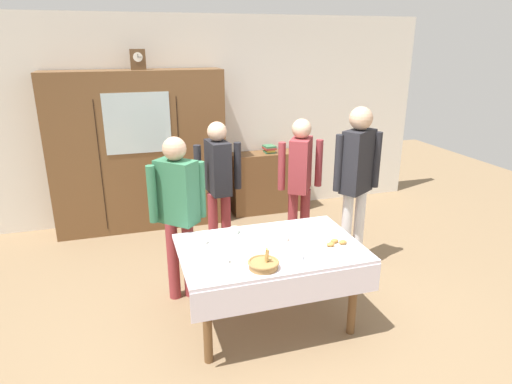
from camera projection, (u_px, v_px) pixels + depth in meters
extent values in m
plane|color=#846B4C|center=(262.00, 309.00, 4.12)|extent=(12.00, 12.00, 0.00)
cube|color=silver|center=(204.00, 119.00, 6.08)|extent=(6.40, 0.10, 2.70)
cylinder|color=brown|center=(207.00, 322.00, 3.34)|extent=(0.07, 0.07, 0.71)
cylinder|color=brown|center=(353.00, 296.00, 3.68)|extent=(0.07, 0.07, 0.71)
cylinder|color=brown|center=(192.00, 278.00, 3.96)|extent=(0.07, 0.07, 0.71)
cylinder|color=brown|center=(318.00, 259.00, 4.31)|extent=(0.07, 0.07, 0.71)
cube|color=silver|center=(270.00, 248.00, 3.70)|extent=(1.51, 0.97, 0.03)
cube|color=silver|center=(291.00, 292.00, 3.31)|extent=(1.51, 0.01, 0.24)
cube|color=brown|center=(139.00, 152.00, 5.67)|extent=(2.17, 0.45, 2.03)
cube|color=silver|center=(138.00, 123.00, 5.33)|extent=(0.78, 0.01, 0.73)
cube|color=black|center=(101.00, 167.00, 5.36)|extent=(0.01, 0.01, 1.63)
cube|color=black|center=(180.00, 161.00, 5.63)|extent=(0.01, 0.01, 1.63)
cube|color=brown|center=(138.00, 59.00, 5.32)|extent=(0.18, 0.10, 0.24)
cylinder|color=white|center=(138.00, 57.00, 5.26)|extent=(0.11, 0.01, 0.11)
cube|color=black|center=(138.00, 56.00, 5.25)|extent=(0.00, 0.00, 0.04)
cube|color=black|center=(140.00, 57.00, 5.26)|extent=(0.05, 0.00, 0.00)
cube|color=brown|center=(269.00, 182.00, 6.39)|extent=(1.08, 0.35, 0.87)
cube|color=#3D754C|center=(269.00, 152.00, 6.25)|extent=(0.15, 0.17, 0.02)
cube|color=#B29333|center=(269.00, 150.00, 6.24)|extent=(0.11, 0.18, 0.03)
cube|color=#99332D|center=(269.00, 148.00, 6.23)|extent=(0.16, 0.19, 0.03)
cube|color=#3D754C|center=(269.00, 146.00, 6.22)|extent=(0.16, 0.18, 0.03)
cylinder|color=silver|center=(234.00, 233.00, 3.94)|extent=(0.13, 0.13, 0.01)
cylinder|color=silver|center=(234.00, 230.00, 3.93)|extent=(0.08, 0.08, 0.05)
torus|color=silver|center=(239.00, 229.00, 3.93)|extent=(0.04, 0.01, 0.04)
cylinder|color=white|center=(298.00, 259.00, 3.47)|extent=(0.13, 0.13, 0.01)
cylinder|color=white|center=(298.00, 256.00, 3.46)|extent=(0.08, 0.08, 0.05)
torus|color=white|center=(303.00, 255.00, 3.47)|extent=(0.04, 0.01, 0.04)
cylinder|color=#47230F|center=(298.00, 253.00, 3.45)|extent=(0.06, 0.06, 0.01)
cylinder|color=white|center=(225.00, 263.00, 3.41)|extent=(0.13, 0.13, 0.01)
cylinder|color=white|center=(224.00, 259.00, 3.40)|extent=(0.08, 0.08, 0.05)
torus|color=white|center=(229.00, 258.00, 3.41)|extent=(0.04, 0.01, 0.04)
cylinder|color=#47230F|center=(224.00, 257.00, 3.40)|extent=(0.06, 0.06, 0.01)
cylinder|color=white|center=(283.00, 241.00, 3.78)|extent=(0.13, 0.13, 0.01)
cylinder|color=white|center=(284.00, 238.00, 3.77)|extent=(0.08, 0.08, 0.05)
torus|color=white|center=(288.00, 237.00, 3.78)|extent=(0.04, 0.01, 0.04)
cylinder|color=white|center=(203.00, 244.00, 3.73)|extent=(0.13, 0.13, 0.01)
cylinder|color=white|center=(203.00, 240.00, 3.72)|extent=(0.08, 0.08, 0.05)
torus|color=white|center=(207.00, 240.00, 3.73)|extent=(0.04, 0.01, 0.04)
cylinder|color=#9E7542|center=(263.00, 265.00, 3.34)|extent=(0.22, 0.22, 0.05)
torus|color=#9E7542|center=(263.00, 262.00, 3.33)|extent=(0.24, 0.24, 0.02)
cylinder|color=tan|center=(267.00, 257.00, 3.31)|extent=(0.02, 0.03, 0.12)
cylinder|color=tan|center=(267.00, 256.00, 3.32)|extent=(0.03, 0.03, 0.12)
cylinder|color=tan|center=(266.00, 255.00, 3.33)|extent=(0.02, 0.02, 0.12)
cylinder|color=white|center=(337.00, 246.00, 3.68)|extent=(0.28, 0.28, 0.01)
ellipsoid|color=#BC7F3D|center=(343.00, 242.00, 3.71)|extent=(0.07, 0.05, 0.04)
ellipsoid|color=#BC7F3D|center=(334.00, 241.00, 3.73)|extent=(0.07, 0.05, 0.04)
ellipsoid|color=#BC7F3D|center=(331.00, 244.00, 3.67)|extent=(0.07, 0.05, 0.04)
cube|color=silver|center=(290.00, 232.00, 3.98)|extent=(0.10, 0.01, 0.00)
ellipsoid|color=silver|center=(296.00, 231.00, 3.99)|extent=(0.03, 0.02, 0.01)
cube|color=silver|center=(332.00, 234.00, 3.93)|extent=(0.10, 0.01, 0.00)
ellipsoid|color=silver|center=(337.00, 233.00, 3.94)|extent=(0.03, 0.02, 0.01)
cube|color=silver|center=(263.00, 253.00, 3.58)|extent=(0.10, 0.01, 0.00)
ellipsoid|color=silver|center=(269.00, 252.00, 3.59)|extent=(0.03, 0.02, 0.01)
cylinder|color=#933338|center=(292.00, 223.00, 5.06)|extent=(0.11, 0.11, 0.78)
cylinder|color=#933338|center=(305.00, 222.00, 5.10)|extent=(0.11, 0.11, 0.78)
cube|color=#933338|center=(300.00, 165.00, 4.86)|extent=(0.36, 0.41, 0.59)
sphere|color=#DBB293|center=(302.00, 129.00, 4.73)|extent=(0.21, 0.21, 0.21)
cylinder|color=#933338|center=(282.00, 166.00, 4.80)|extent=(0.08, 0.08, 0.53)
cylinder|color=#933338|center=(319.00, 163.00, 4.92)|extent=(0.08, 0.08, 0.53)
cylinder|color=#933338|center=(213.00, 226.00, 5.01)|extent=(0.11, 0.11, 0.77)
cylinder|color=#933338|center=(226.00, 224.00, 5.05)|extent=(0.11, 0.11, 0.77)
cube|color=#232328|center=(218.00, 167.00, 4.81)|extent=(0.23, 0.38, 0.58)
sphere|color=#DBB293|center=(217.00, 131.00, 4.68)|extent=(0.21, 0.21, 0.21)
cylinder|color=#232328|center=(198.00, 169.00, 4.75)|extent=(0.08, 0.08, 0.52)
cylinder|color=#232328|center=(238.00, 166.00, 4.87)|extent=(0.08, 0.08, 0.52)
cylinder|color=#933338|center=(173.00, 261.00, 4.19)|extent=(0.11, 0.11, 0.78)
cylinder|color=#933338|center=(189.00, 259.00, 4.24)|extent=(0.11, 0.11, 0.78)
cube|color=#33704C|center=(177.00, 192.00, 3.99)|extent=(0.40, 0.39, 0.59)
sphere|color=tan|center=(174.00, 149.00, 3.86)|extent=(0.21, 0.21, 0.21)
cylinder|color=#33704C|center=(152.00, 194.00, 3.93)|extent=(0.08, 0.08, 0.53)
cylinder|color=#33704C|center=(201.00, 190.00, 4.05)|extent=(0.08, 0.08, 0.53)
cylinder|color=silver|center=(346.00, 230.00, 4.76)|extent=(0.11, 0.11, 0.87)
cylinder|color=silver|center=(359.00, 229.00, 4.80)|extent=(0.11, 0.11, 0.87)
cube|color=#232328|center=(358.00, 162.00, 4.54)|extent=(0.41, 0.36, 0.65)
sphere|color=tan|center=(361.00, 118.00, 4.39)|extent=(0.24, 0.24, 0.24)
cylinder|color=#232328|center=(338.00, 163.00, 4.48)|extent=(0.08, 0.08, 0.59)
cylinder|color=#232328|center=(377.00, 160.00, 4.60)|extent=(0.08, 0.08, 0.59)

